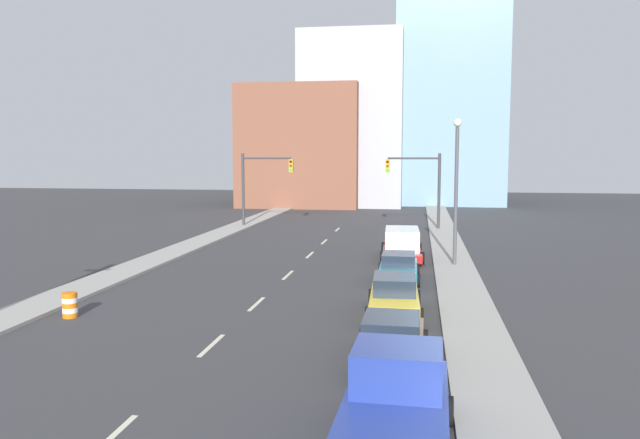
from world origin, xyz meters
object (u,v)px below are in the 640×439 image
traffic_signal_right (423,180)px  street_lamp (456,181)px  sedan_teal (398,268)px  sedan_yellow (394,297)px  traffic_signal_left (258,179)px  pickup_truck_blue (395,416)px  traffic_barrel (70,305)px  sedan_brown (391,341)px  box_truck_red (402,244)px

traffic_signal_right → street_lamp: (1.62, -16.87, 0.63)m
traffic_signal_right → sedan_teal: (-1.29, -21.13, -3.42)m
sedan_yellow → traffic_signal_left: bearing=112.4°
traffic_signal_left → pickup_truck_blue: 41.26m
pickup_truck_blue → traffic_signal_left: bearing=110.4°
street_lamp → sedan_yellow: bearing=-104.6°
traffic_barrel → sedan_brown: (12.20, -3.28, 0.16)m
traffic_barrel → box_truck_red: size_ratio=0.16×
traffic_signal_right → sedan_yellow: 28.01m
traffic_signal_left → sedan_yellow: size_ratio=1.28×
traffic_barrel → sedan_yellow: 12.28m
traffic_signal_left → sedan_brown: traffic_signal_left is taller
traffic_signal_left → sedan_teal: (12.56, -21.13, -3.42)m
sedan_yellow → sedan_teal: sedan_yellow is taller
pickup_truck_blue → sedan_brown: bearing=95.0°
sedan_brown → street_lamp: bearing=81.3°
traffic_signal_right → sedan_teal: 21.44m
pickup_truck_blue → box_truck_red: 24.23m
street_lamp → sedan_brown: (-2.73, -16.38, -4.04)m
sedan_brown → sedan_teal: sedan_brown is taller
traffic_barrel → pickup_truck_blue: pickup_truck_blue is taller
traffic_signal_left → traffic_signal_right: (13.85, 0.00, 0.00)m
sedan_teal → box_truck_red: 6.35m
traffic_barrel → sedan_brown: bearing=-15.0°
sedan_yellow → sedan_teal: (-0.06, 6.66, -0.08)m
traffic_barrel → street_lamp: bearing=41.3°
traffic_barrel → sedan_teal: (12.02, 8.85, 0.15)m
street_lamp → box_truck_red: size_ratio=1.36×
traffic_signal_right → sedan_yellow: (-1.23, -27.79, -3.34)m
sedan_brown → sedan_teal: bearing=91.6°
sedan_teal → box_truck_red: size_ratio=0.76×
sedan_yellow → sedan_teal: 6.66m
sedan_yellow → traffic_signal_right: bearing=85.5°
pickup_truck_blue → sedan_yellow: size_ratio=1.23×
street_lamp → box_truck_red: (-2.92, 2.09, -3.79)m
traffic_signal_right → pickup_truck_blue: 39.15m
traffic_barrel → box_truck_red: 19.37m
traffic_signal_right → sedan_brown: traffic_signal_right is taller
traffic_signal_left → pickup_truck_blue: bearing=-71.5°
traffic_barrel → street_lamp: (14.93, 13.10, 4.20)m
traffic_signal_right → pickup_truck_blue: (-0.79, -39.01, -3.19)m
traffic_signal_left → box_truck_red: (12.55, -14.78, -3.16)m
sedan_yellow → street_lamp: bearing=73.3°
traffic_signal_left → sedan_teal: size_ratio=1.38×
sedan_teal → pickup_truck_blue: bearing=-88.8°
sedan_yellow → pickup_truck_blue: bearing=-89.8°
traffic_barrel → sedan_teal: size_ratio=0.21×
street_lamp → sedan_teal: bearing=-124.4°
traffic_signal_left → traffic_barrel: 30.19m
traffic_barrel → street_lamp: street_lamp is taller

